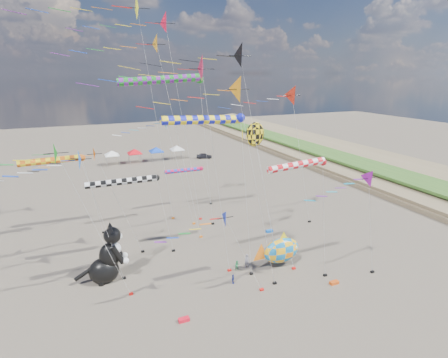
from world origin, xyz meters
name	(u,v)px	position (x,y,z in m)	size (l,w,h in m)	color
ground	(273,330)	(0.00, 0.00, 0.00)	(260.00, 260.00, 0.00)	brown
delta_kite_0	(352,182)	(9.65, 3.32, 10.39)	(9.54, 1.77, 11.66)	#951397
delta_kite_1	(191,71)	(-3.35, 9.40, 19.94)	(12.18, 2.54, 21.49)	red
delta_kite_2	(150,47)	(-4.84, 17.95, 22.33)	(12.86, 2.14, 23.77)	orange
delta_kite_3	(72,161)	(-13.42, 12.23, 12.54)	(9.15, 2.07, 13.88)	blue
delta_kite_4	(87,157)	(-12.11, 17.01, 11.74)	(9.43, 1.60, 12.96)	#FB6304
delta_kite_5	(243,58)	(2.39, 11.13, 21.18)	(14.11, 2.62, 22.78)	black
delta_kite_6	(288,97)	(10.99, 16.48, 17.07)	(12.85, 2.63, 18.63)	red
delta_kite_7	(166,24)	(-1.71, 23.33, 25.33)	(13.27, 2.76, 26.97)	#FB0F35
delta_kite_8	(222,225)	(-2.37, 5.09, 7.48)	(8.86, 1.64, 8.70)	#071EB5
delta_kite_9	(46,160)	(-15.12, 9.28, 13.45)	(11.92, 2.04, 14.82)	#188A1C
delta_kite_10	(231,92)	(-1.34, 5.53, 18.37)	(11.53, 2.33, 19.82)	#FF9C15
delta_kite_11	(161,127)	(-3.23, 22.14, 13.59)	(9.25, 1.93, 14.89)	#1A9CB8
delta_kite_12	(134,10)	(-4.97, 25.13, 26.83)	(15.70, 3.33, 28.72)	#FFFB18
windsock_0	(207,121)	(-2.51, 7.93, 15.96)	(8.78, 0.79, 16.43)	#131ABE
windsock_1	(55,161)	(-15.48, 24.08, 10.07)	(8.47, 0.81, 10.52)	orange
windsock_2	(164,80)	(-2.79, 21.08, 19.03)	(11.22, 0.96, 19.56)	#188822
windsock_3	(126,182)	(-8.67, 15.80, 9.05)	(8.87, 0.73, 9.46)	black
windsock_4	(186,170)	(1.54, 28.36, 5.95)	(7.32, 0.62, 6.32)	#D20E44
windsock_5	(300,166)	(4.94, 4.72, 12.03)	(7.29, 0.67, 12.46)	red
angelfish_kite	(253,135)	(4.70, 13.10, 13.39)	(3.74, 3.02, 14.82)	yellow
cat_inflatable	(106,253)	(-11.48, 12.69, 2.98)	(4.42, 2.21, 5.96)	black
fish_inflatable	(281,250)	(5.65, 8.09, 1.93)	(5.51, 2.02, 4.04)	#1275B8
person_adult	(247,261)	(2.27, 9.28, 0.79)	(0.58, 0.38, 1.58)	gray
child_green	(237,265)	(1.13, 9.29, 0.53)	(0.52, 0.41, 1.07)	#218F50
child_blue	(233,279)	(-0.29, 7.22, 0.50)	(0.58, 0.24, 1.00)	navy
kite_bag_0	(184,320)	(-6.32, 3.85, 0.15)	(0.90, 0.44, 0.30)	red
kite_bag_1	(269,231)	(8.87, 15.91, 0.15)	(0.90, 0.44, 0.30)	blue
kite_bag_2	(334,283)	(8.80, 3.25, 0.15)	(0.90, 0.44, 0.30)	#DA4D12
tent_row	(145,149)	(1.50, 60.00, 3.15)	(19.20, 4.20, 3.80)	white
parked_car	(204,156)	(15.17, 58.00, 0.63)	(1.49, 3.71, 1.26)	#26262D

